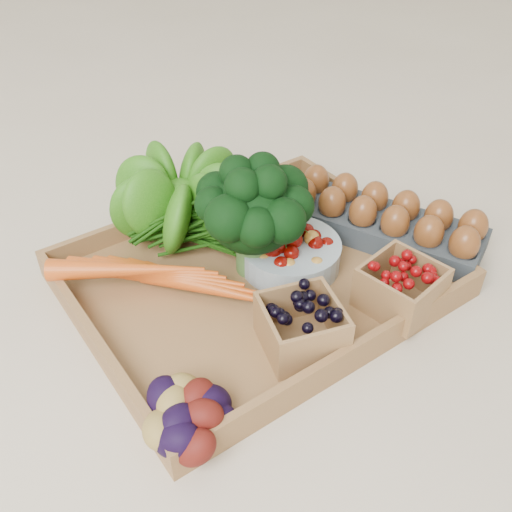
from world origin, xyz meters
TOP-DOWN VIEW (x-y plane):
  - ground at (0.00, 0.00)m, footprint 4.00×4.00m
  - tray at (0.00, 0.00)m, footprint 0.55×0.45m
  - carrots at (-0.12, 0.05)m, footprint 0.23×0.17m
  - lettuce at (-0.02, 0.19)m, footprint 0.16×0.16m
  - broccoli at (0.01, 0.02)m, footprint 0.18×0.18m
  - cherry_bowl at (0.07, -0.00)m, footprint 0.16×0.16m
  - egg_carton at (0.24, -0.03)m, footprint 0.25×0.36m
  - potatoes at (-0.23, -0.18)m, footprint 0.13×0.13m
  - punnet_blackberry at (-0.03, -0.15)m, footprint 0.13×0.13m
  - punnet_raspberry at (0.14, -0.17)m, footprint 0.12×0.12m

SIDE VIEW (x-z plane):
  - ground at x=0.00m, z-range 0.00..0.00m
  - tray at x=0.00m, z-range 0.00..0.01m
  - egg_carton at x=0.24m, z-range 0.01..0.05m
  - cherry_bowl at x=0.07m, z-range 0.01..0.06m
  - carrots at x=-0.12m, z-range 0.01..0.07m
  - punnet_raspberry at x=0.14m, z-range 0.01..0.09m
  - punnet_blackberry at x=-0.03m, z-range 0.01..0.09m
  - potatoes at x=-0.23m, z-range 0.01..0.09m
  - broccoli at x=0.01m, z-range 0.02..0.16m
  - lettuce at x=-0.02m, z-range 0.02..0.17m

